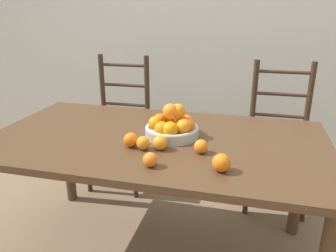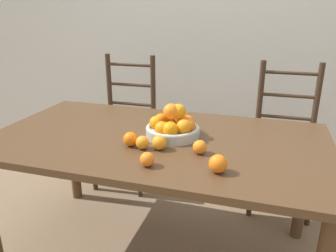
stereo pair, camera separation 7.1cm
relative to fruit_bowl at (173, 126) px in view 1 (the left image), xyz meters
name	(u,v)px [view 1 (the left image)]	position (x,y,z in m)	size (l,w,h in m)	color
ground_plane	(158,252)	(-0.08, -0.04, -0.79)	(12.00, 12.00, 0.00)	#7F664C
wall_back	(203,17)	(-0.08, 1.46, 0.51)	(8.00, 0.06, 2.60)	beige
dining_table	(157,153)	(-0.08, -0.04, -0.15)	(1.74, 0.96, 0.74)	#4C331E
fruit_bowl	(173,126)	(0.00, 0.00, 0.00)	(0.28, 0.28, 0.18)	#B2B7B2
orange_loose_0	(143,143)	(-0.09, -0.20, -0.03)	(0.07, 0.07, 0.07)	orange
orange_loose_1	(201,146)	(0.18, -0.17, -0.03)	(0.07, 0.07, 0.07)	orange
orange_loose_2	(160,143)	(-0.02, -0.18, -0.02)	(0.07, 0.07, 0.07)	orange
orange_loose_3	(131,140)	(-0.16, -0.18, -0.02)	(0.07, 0.07, 0.07)	orange
orange_loose_4	(221,163)	(0.28, -0.33, -0.02)	(0.08, 0.08, 0.08)	orange
orange_loose_5	(150,160)	(-0.01, -0.36, -0.03)	(0.06, 0.06, 0.06)	orange
chair_left	(120,127)	(-0.61, 0.73, -0.32)	(0.43, 0.41, 1.03)	#382619
chair_right	(278,141)	(0.60, 0.73, -0.32)	(0.43, 0.41, 1.03)	#382619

